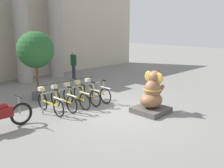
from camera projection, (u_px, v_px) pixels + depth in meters
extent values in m
plane|color=slate|center=(122.00, 113.00, 9.11)|extent=(60.00, 60.00, 0.00)
cube|color=#BCB29E|center=(13.00, 28.00, 14.39)|extent=(20.00, 0.20, 6.00)
cylinder|color=gray|center=(22.00, 37.00, 13.81)|extent=(0.87, 0.87, 5.00)
cylinder|color=gray|center=(55.00, 36.00, 15.27)|extent=(0.87, 0.87, 5.00)
cylinder|color=gray|center=(42.00, 104.00, 8.95)|extent=(0.05, 0.05, 0.75)
cylinder|color=gray|center=(99.00, 91.00, 10.81)|extent=(0.05, 0.05, 0.75)
cylinder|color=gray|center=(73.00, 88.00, 9.79)|extent=(2.82, 0.04, 0.04)
torus|color=black|center=(43.00, 102.00, 9.42)|extent=(0.05, 0.66, 0.66)
torus|color=black|center=(59.00, 108.00, 8.67)|extent=(0.05, 0.66, 0.66)
cube|color=yellow|center=(50.00, 103.00, 9.03)|extent=(0.04, 0.98, 0.04)
cube|color=silver|center=(58.00, 99.00, 8.59)|extent=(0.06, 0.55, 0.03)
cylinder|color=yellow|center=(56.00, 99.00, 8.67)|extent=(0.03, 0.03, 0.62)
cube|color=black|center=(56.00, 90.00, 8.60)|extent=(0.08, 0.18, 0.04)
cylinder|color=yellow|center=(43.00, 94.00, 9.32)|extent=(0.03, 0.03, 0.62)
cylinder|color=black|center=(42.00, 86.00, 9.25)|extent=(0.48, 0.03, 0.03)
cube|color=silver|center=(41.00, 89.00, 9.35)|extent=(0.20, 0.16, 0.14)
torus|color=black|center=(56.00, 99.00, 9.79)|extent=(0.05, 0.66, 0.66)
torus|color=black|center=(72.00, 105.00, 9.04)|extent=(0.05, 0.66, 0.66)
cube|color=yellow|center=(63.00, 100.00, 9.41)|extent=(0.04, 0.98, 0.04)
cube|color=silver|center=(71.00, 96.00, 8.97)|extent=(0.06, 0.55, 0.03)
cylinder|color=yellow|center=(70.00, 96.00, 9.04)|extent=(0.03, 0.03, 0.62)
cube|color=black|center=(70.00, 87.00, 8.97)|extent=(0.08, 0.18, 0.04)
cylinder|color=yellow|center=(56.00, 91.00, 9.70)|extent=(0.03, 0.03, 0.62)
cylinder|color=black|center=(55.00, 83.00, 9.62)|extent=(0.48, 0.03, 0.03)
cube|color=silver|center=(54.00, 86.00, 9.73)|extent=(0.20, 0.16, 0.14)
torus|color=black|center=(68.00, 96.00, 10.14)|extent=(0.05, 0.66, 0.66)
torus|color=black|center=(85.00, 102.00, 9.39)|extent=(0.05, 0.66, 0.66)
cube|color=yellow|center=(76.00, 98.00, 9.75)|extent=(0.04, 0.98, 0.04)
cube|color=silver|center=(84.00, 93.00, 9.31)|extent=(0.06, 0.55, 0.03)
cylinder|color=yellow|center=(83.00, 93.00, 9.39)|extent=(0.03, 0.03, 0.62)
cube|color=black|center=(83.00, 85.00, 9.31)|extent=(0.08, 0.18, 0.04)
cylinder|color=yellow|center=(68.00, 89.00, 10.04)|extent=(0.03, 0.03, 0.62)
cylinder|color=black|center=(68.00, 81.00, 9.97)|extent=(0.48, 0.03, 0.03)
cube|color=silver|center=(67.00, 84.00, 10.07)|extent=(0.20, 0.16, 0.14)
torus|color=black|center=(78.00, 93.00, 10.55)|extent=(0.05, 0.66, 0.66)
torus|color=black|center=(95.00, 99.00, 9.80)|extent=(0.05, 0.66, 0.66)
cube|color=yellow|center=(86.00, 95.00, 10.16)|extent=(0.04, 0.98, 0.04)
cube|color=silver|center=(95.00, 90.00, 9.72)|extent=(0.06, 0.55, 0.03)
cylinder|color=yellow|center=(93.00, 91.00, 9.80)|extent=(0.03, 0.03, 0.62)
cube|color=black|center=(93.00, 82.00, 9.72)|extent=(0.08, 0.18, 0.04)
cylinder|color=yellow|center=(79.00, 86.00, 10.45)|extent=(0.03, 0.03, 0.62)
cylinder|color=black|center=(79.00, 79.00, 10.38)|extent=(0.48, 0.03, 0.03)
cube|color=silver|center=(77.00, 82.00, 10.48)|extent=(0.20, 0.16, 0.14)
torus|color=black|center=(89.00, 91.00, 10.93)|extent=(0.05, 0.66, 0.66)
torus|color=black|center=(105.00, 96.00, 10.18)|extent=(0.05, 0.66, 0.66)
cube|color=yellow|center=(97.00, 92.00, 10.54)|extent=(0.04, 0.98, 0.04)
cube|color=silver|center=(105.00, 88.00, 10.10)|extent=(0.06, 0.55, 0.03)
cylinder|color=yellow|center=(104.00, 88.00, 10.18)|extent=(0.03, 0.03, 0.62)
cube|color=black|center=(104.00, 80.00, 10.10)|extent=(0.08, 0.18, 0.04)
cylinder|color=yellow|center=(89.00, 84.00, 10.83)|extent=(0.03, 0.03, 0.62)
cylinder|color=black|center=(89.00, 77.00, 10.76)|extent=(0.48, 0.03, 0.03)
cube|color=silver|center=(87.00, 80.00, 10.86)|extent=(0.20, 0.16, 0.14)
cube|color=#4C4742|center=(151.00, 110.00, 9.18)|extent=(1.14, 1.14, 0.20)
ellipsoid|color=brown|center=(151.00, 100.00, 9.10)|extent=(0.88, 0.78, 0.57)
ellipsoid|color=brown|center=(152.00, 89.00, 9.04)|extent=(0.62, 0.57, 0.73)
sphere|color=brown|center=(155.00, 77.00, 9.02)|extent=(0.47, 0.47, 0.47)
ellipsoid|color=#B79333|center=(148.00, 76.00, 9.13)|extent=(0.08, 0.33, 0.40)
ellipsoid|color=#B79333|center=(159.00, 78.00, 8.81)|extent=(0.08, 0.33, 0.40)
cone|color=brown|center=(158.00, 71.00, 9.11)|extent=(0.40, 0.17, 0.59)
cylinder|color=brown|center=(154.00, 89.00, 9.35)|extent=(0.46, 0.16, 0.41)
cylinder|color=brown|center=(160.00, 91.00, 9.17)|extent=(0.46, 0.16, 0.41)
torus|color=#B79333|center=(152.00, 89.00, 9.04)|extent=(0.65, 0.65, 0.05)
torus|color=black|center=(21.00, 114.00, 7.98)|extent=(0.74, 0.09, 0.74)
ellipsoid|color=maroon|center=(1.00, 107.00, 7.48)|extent=(0.40, 0.20, 0.20)
cylinder|color=#99999E|center=(19.00, 106.00, 7.88)|extent=(0.04, 0.04, 0.56)
cylinder|color=black|center=(18.00, 97.00, 7.81)|extent=(0.03, 0.55, 0.03)
cylinder|color=#383342|center=(73.00, 72.00, 15.00)|extent=(0.11, 0.11, 0.84)
cylinder|color=#383342|center=(75.00, 72.00, 14.88)|extent=(0.11, 0.11, 0.84)
cube|color=#19472D|center=(73.00, 60.00, 14.77)|extent=(0.20, 0.32, 0.63)
sphere|color=tan|center=(73.00, 52.00, 14.67)|extent=(0.23, 0.23, 0.23)
cylinder|color=#19472D|center=(71.00, 59.00, 14.91)|extent=(0.07, 0.07, 0.56)
cylinder|color=#19472D|center=(75.00, 60.00, 14.63)|extent=(0.07, 0.07, 0.56)
cylinder|color=#4C4C4C|center=(39.00, 96.00, 10.84)|extent=(0.57, 0.57, 0.31)
cylinder|color=brown|center=(37.00, 78.00, 10.66)|extent=(0.10, 0.10, 1.23)
sphere|color=#235628|center=(35.00, 50.00, 10.38)|extent=(1.53, 1.53, 1.53)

